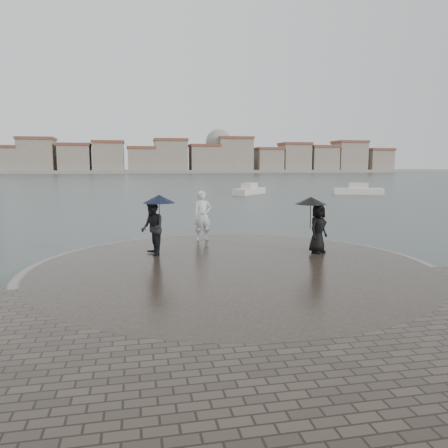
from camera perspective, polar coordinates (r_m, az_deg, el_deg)
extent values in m
plane|color=#2B3835|center=(10.31, 5.48, -11.63)|extent=(400.00, 400.00, 0.00)
cylinder|color=gray|center=(13.50, 1.11, -6.17)|extent=(12.50, 12.50, 0.32)
cylinder|color=#2D261E|center=(13.50, 1.11, -6.08)|extent=(11.90, 11.90, 0.36)
imported|color=silver|center=(17.67, -2.81, 1.11)|extent=(0.75, 0.51, 2.00)
imported|color=black|center=(14.94, -9.34, -0.52)|extent=(0.88, 1.03, 1.85)
cylinder|color=black|center=(14.99, -8.44, 1.17)|extent=(0.02, 0.02, 0.90)
cone|color=#101832|center=(14.94, -8.48, 3.27)|extent=(1.12, 1.12, 0.28)
imported|color=black|center=(15.45, 12.18, -0.60)|extent=(0.99, 0.92, 1.70)
cylinder|color=black|center=(15.39, 11.22, 1.09)|extent=(0.02, 0.02, 0.90)
cone|color=black|center=(15.34, 11.27, 3.02)|extent=(1.10, 1.10, 0.26)
cube|color=gray|center=(172.33, -10.70, 6.75)|extent=(260.00, 20.00, 1.20)
cube|color=gray|center=(175.19, -26.75, 7.35)|extent=(10.00, 10.00, 9.00)
cube|color=brown|center=(175.29, -26.85, 8.98)|extent=(10.60, 10.60, 1.00)
cube|color=gray|center=(172.70, -23.22, 8.06)|extent=(12.00, 10.00, 12.00)
cube|color=brown|center=(172.92, -23.34, 10.21)|extent=(12.60, 10.60, 1.00)
cube|color=gray|center=(170.60, -18.88, 7.94)|extent=(11.00, 10.00, 10.00)
cube|color=brown|center=(170.74, -18.97, 9.78)|extent=(11.60, 10.60, 1.00)
cube|color=gray|center=(169.54, -14.82, 8.27)|extent=(11.00, 10.00, 11.00)
cube|color=brown|center=(169.72, -14.90, 10.30)|extent=(11.60, 10.60, 1.00)
cube|color=gray|center=(169.31, -10.72, 8.06)|extent=(10.00, 10.00, 9.00)
cube|color=brown|center=(169.41, -10.76, 9.75)|extent=(10.60, 10.60, 1.00)
cube|color=gray|center=(169.87, -6.98, 8.64)|extent=(12.00, 10.00, 12.00)
cube|color=brown|center=(170.09, -7.01, 10.83)|extent=(12.60, 10.60, 1.00)
cube|color=gray|center=(171.41, -2.59, 8.35)|extent=(11.00, 10.00, 10.00)
cube|color=brown|center=(171.55, -2.60, 10.18)|extent=(11.60, 10.60, 1.00)
cube|color=gray|center=(173.72, 1.37, 8.84)|extent=(13.00, 10.00, 13.00)
cube|color=brown|center=(173.98, 1.37, 11.14)|extent=(13.60, 10.60, 1.00)
cube|color=gray|center=(177.35, 5.82, 8.13)|extent=(10.00, 10.00, 9.00)
cube|color=brown|center=(177.45, 5.84, 9.75)|extent=(10.60, 10.60, 1.00)
cube|color=gray|center=(180.95, 9.19, 8.39)|extent=(11.00, 10.00, 11.00)
cube|color=brown|center=(181.12, 9.23, 10.28)|extent=(11.60, 10.60, 1.00)
cube|color=gray|center=(185.52, 12.69, 8.13)|extent=(11.00, 10.00, 10.00)
cube|color=brown|center=(185.65, 12.74, 9.82)|extent=(11.60, 10.60, 1.00)
cube|color=gray|center=(190.75, 16.02, 8.30)|extent=(12.00, 10.00, 12.00)
cube|color=brown|center=(190.95, 16.10, 10.25)|extent=(12.60, 10.60, 1.00)
cube|color=gray|center=(197.07, 19.39, 7.70)|extent=(10.00, 10.00, 9.00)
cube|color=brown|center=(197.16, 19.46, 9.15)|extent=(10.60, 10.60, 1.00)
sphere|color=gray|center=(174.62, -0.73, 10.64)|extent=(10.00, 10.00, 10.00)
cube|color=beige|center=(52.33, 17.10, 4.00)|extent=(5.73, 3.11, 0.90)
cube|color=beige|center=(52.30, 17.13, 4.66)|extent=(2.26, 1.72, 0.90)
cube|color=beige|center=(50.12, 3.33, 4.18)|extent=(4.82, 5.20, 0.90)
cube|color=beige|center=(50.09, 3.33, 4.87)|extent=(2.22, 2.30, 0.90)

